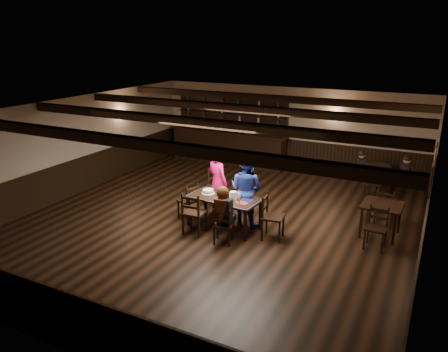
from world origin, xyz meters
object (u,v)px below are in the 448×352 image
at_px(chair_near_left, 193,210).
at_px(cake, 208,192).
at_px(chair_near_right, 223,223).
at_px(woman_pink, 218,183).
at_px(dining_table, 224,200).
at_px(man_blue, 246,189).
at_px(bar_counter, 229,142).

distance_m(chair_near_left, cake, 0.74).
bearing_deg(chair_near_left, chair_near_right, -8.62).
height_order(chair_near_left, cake, chair_near_left).
xyz_separation_m(chair_near_right, woman_pink, (-0.83, 1.36, 0.37)).
relative_size(dining_table, man_blue, 1.01).
distance_m(chair_near_left, bar_counter, 5.91).
distance_m(chair_near_left, woman_pink, 1.26).
xyz_separation_m(chair_near_left, bar_counter, (-1.86, 5.60, 0.14)).
relative_size(man_blue, cake, 5.45).
distance_m(chair_near_left, man_blue, 1.39).
xyz_separation_m(dining_table, chair_near_right, (0.36, -0.78, -0.19)).
bearing_deg(man_blue, woman_pink, 0.30).
bearing_deg(chair_near_right, man_blue, 90.39).
xyz_separation_m(dining_table, bar_counter, (-2.32, 4.95, 0.05)).
height_order(dining_table, chair_near_left, chair_near_left).
bearing_deg(man_blue, dining_table, 61.34).
bearing_deg(bar_counter, woman_pink, -67.12).
height_order(cake, bar_counter, bar_counter).
xyz_separation_m(dining_table, woman_pink, (-0.47, 0.58, 0.18)).
bearing_deg(dining_table, man_blue, 52.31).
relative_size(woman_pink, cake, 5.45).
relative_size(woman_pink, bar_counter, 0.40).
bearing_deg(chair_near_left, cake, 89.69).
bearing_deg(dining_table, chair_near_left, -124.75).
bearing_deg(chair_near_right, cake, 134.08).
height_order(chair_near_left, bar_counter, bar_counter).
bearing_deg(bar_counter, man_blue, -59.31).
height_order(chair_near_left, woman_pink, woman_pink).
height_order(chair_near_right, bar_counter, bar_counter).
bearing_deg(cake, woman_pink, 92.67).
xyz_separation_m(woman_pink, bar_counter, (-1.84, 4.37, -0.13)).
height_order(dining_table, woman_pink, woman_pink).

